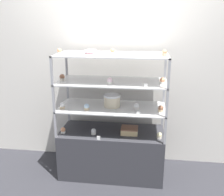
# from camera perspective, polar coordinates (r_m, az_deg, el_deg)

# --- Properties ---
(ground_plane) EXTENTS (20.00, 20.00, 0.00)m
(ground_plane) POSITION_cam_1_polar(r_m,az_deg,el_deg) (3.36, -0.00, -15.76)
(ground_plane) COLOR #2D2D33
(back_wall) EXTENTS (8.00, 0.05, 2.60)m
(back_wall) POSITION_cam_1_polar(r_m,az_deg,el_deg) (3.28, 0.95, 7.92)
(back_wall) COLOR silver
(back_wall) RESTS_ON ground_plane
(display_base) EXTENTS (1.21, 0.54, 0.55)m
(display_base) POSITION_cam_1_polar(r_m,az_deg,el_deg) (3.22, -0.00, -11.64)
(display_base) COLOR #333338
(display_base) RESTS_ON ground_plane
(display_riser_lower) EXTENTS (1.21, 0.54, 0.30)m
(display_riser_lower) POSITION_cam_1_polar(r_m,az_deg,el_deg) (2.99, -0.00, -2.24)
(display_riser_lower) COLOR #99999E
(display_riser_lower) RESTS_ON display_base
(display_riser_middle) EXTENTS (1.21, 0.54, 0.30)m
(display_riser_middle) POSITION_cam_1_polar(r_m,az_deg,el_deg) (2.91, -0.00, 3.34)
(display_riser_middle) COLOR #99999E
(display_riser_middle) RESTS_ON display_riser_lower
(display_riser_upper) EXTENTS (1.21, 0.54, 0.30)m
(display_riser_upper) POSITION_cam_1_polar(r_m,az_deg,el_deg) (2.85, -0.00, 9.20)
(display_riser_upper) COLOR #99999E
(display_riser_upper) RESTS_ON display_riser_middle
(layer_cake_centerpiece) EXTENTS (0.19, 0.19, 0.14)m
(layer_cake_centerpiece) POSITION_cam_1_polar(r_m,az_deg,el_deg) (2.97, 0.03, -0.57)
(layer_cake_centerpiece) COLOR beige
(layer_cake_centerpiece) RESTS_ON display_riser_lower
(sheet_cake_frosted) EXTENTS (0.19, 0.17, 0.07)m
(sheet_cake_frosted) POSITION_cam_1_polar(r_m,az_deg,el_deg) (3.03, 3.82, -7.06)
(sheet_cake_frosted) COLOR #DBBC84
(sheet_cake_frosted) RESTS_ON display_base
(cupcake_0) EXTENTS (0.06, 0.06, 0.07)m
(cupcake_0) POSITION_cam_1_polar(r_m,az_deg,el_deg) (3.08, -10.60, -6.94)
(cupcake_0) COLOR white
(cupcake_0) RESTS_ON display_base
(cupcake_1) EXTENTS (0.06, 0.06, 0.07)m
(cupcake_1) POSITION_cam_1_polar(r_m,az_deg,el_deg) (3.01, -4.03, -7.28)
(cupcake_1) COLOR white
(cupcake_1) RESTS_ON display_base
(cupcake_2) EXTENTS (0.06, 0.06, 0.07)m
(cupcake_2) POSITION_cam_1_polar(r_m,az_deg,el_deg) (2.95, 10.26, -8.06)
(cupcake_2) COLOR beige
(cupcake_2) RESTS_ON display_base
(price_tag_0) EXTENTS (0.04, 0.00, 0.04)m
(price_tag_0) POSITION_cam_1_polar(r_m,az_deg,el_deg) (2.88, -2.96, -8.67)
(price_tag_0) COLOR white
(price_tag_0) RESTS_ON display_base
(cupcake_3) EXTENTS (0.06, 0.06, 0.07)m
(cupcake_3) POSITION_cam_1_polar(r_m,az_deg,el_deg) (2.97, -10.77, -1.64)
(cupcake_3) COLOR #CCB28C
(cupcake_3) RESTS_ON display_riser_lower
(cupcake_4) EXTENTS (0.06, 0.06, 0.07)m
(cupcake_4) POSITION_cam_1_polar(r_m,az_deg,el_deg) (2.88, -5.53, -1.96)
(cupcake_4) COLOR #CCB28C
(cupcake_4) RESTS_ON display_riser_lower
(cupcake_5) EXTENTS (0.06, 0.06, 0.07)m
(cupcake_5) POSITION_cam_1_polar(r_m,az_deg,el_deg) (2.90, 5.34, -1.86)
(cupcake_5) COLOR white
(cupcake_5) RESTS_ON display_riser_lower
(cupcake_6) EXTENTS (0.06, 0.06, 0.07)m
(cupcake_6) POSITION_cam_1_polar(r_m,az_deg,el_deg) (2.87, 10.57, -2.30)
(cupcake_6) COLOR #CCB28C
(cupcake_6) RESTS_ON display_riser_lower
(price_tag_1) EXTENTS (0.04, 0.00, 0.04)m
(price_tag_1) POSITION_cam_1_polar(r_m,az_deg,el_deg) (2.72, 5.75, -3.45)
(price_tag_1) COLOR white
(price_tag_1) RESTS_ON display_riser_lower
(cupcake_7) EXTENTS (0.06, 0.06, 0.07)m
(cupcake_7) POSITION_cam_1_polar(r_m,az_deg,el_deg) (2.98, -10.80, 4.41)
(cupcake_7) COLOR beige
(cupcake_7) RESTS_ON display_riser_middle
(cupcake_8) EXTENTS (0.06, 0.06, 0.07)m
(cupcake_8) POSITION_cam_1_polar(r_m,az_deg,el_deg) (2.76, -0.50, 3.72)
(cupcake_8) COLOR white
(cupcake_8) RESTS_ON display_riser_middle
(cupcake_9) EXTENTS (0.06, 0.06, 0.07)m
(cupcake_9) POSITION_cam_1_polar(r_m,az_deg,el_deg) (2.81, 10.91, 3.66)
(cupcake_9) COLOR white
(cupcake_9) RESTS_ON display_riser_middle
(price_tag_2) EXTENTS (0.04, 0.00, 0.04)m
(price_tag_2) POSITION_cam_1_polar(r_m,az_deg,el_deg) (2.63, 7.36, 2.62)
(price_tag_2) COLOR white
(price_tag_2) RESTS_ON display_riser_middle
(cupcake_10) EXTENTS (0.05, 0.05, 0.07)m
(cupcake_10) POSITION_cam_1_polar(r_m,az_deg,el_deg) (2.86, -11.38, 9.91)
(cupcake_10) COLOR beige
(cupcake_10) RESTS_ON display_riser_upper
(cupcake_11) EXTENTS (0.05, 0.05, 0.07)m
(cupcake_11) POSITION_cam_1_polar(r_m,az_deg,el_deg) (2.78, 0.13, 10.05)
(cupcake_11) COLOR white
(cupcake_11) RESTS_ON display_riser_upper
(cupcake_12) EXTENTS (0.05, 0.05, 0.07)m
(cupcake_12) POSITION_cam_1_polar(r_m,az_deg,el_deg) (2.73, 11.38, 9.60)
(cupcake_12) COLOR #CCB28C
(cupcake_12) RESTS_ON display_riser_upper
(price_tag_3) EXTENTS (0.04, 0.00, 0.04)m
(price_tag_3) POSITION_cam_1_polar(r_m,az_deg,el_deg) (2.62, -3.76, 9.35)
(price_tag_3) COLOR white
(price_tag_3) RESTS_ON display_riser_upper
(donut_glazed) EXTENTS (0.14, 0.14, 0.04)m
(donut_glazed) POSITION_cam_1_polar(r_m,az_deg,el_deg) (2.90, -4.60, 10.08)
(donut_glazed) COLOR #EFB2BC
(donut_glazed) RESTS_ON display_riser_upper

